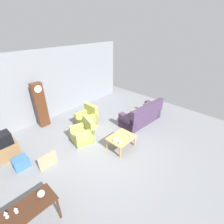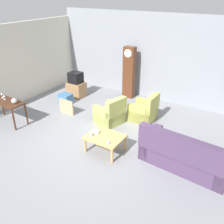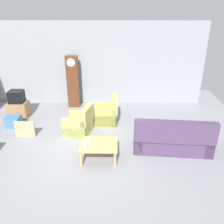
# 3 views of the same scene
# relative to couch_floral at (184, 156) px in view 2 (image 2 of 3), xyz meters

# --- Properties ---
(ground_plane) EXTENTS (10.40, 10.40, 0.00)m
(ground_plane) POSITION_rel_couch_floral_xyz_m (-2.35, 0.01, -0.35)
(ground_plane) COLOR gray
(garage_door_wall) EXTENTS (8.40, 0.16, 3.20)m
(garage_door_wall) POSITION_rel_couch_floral_xyz_m (-2.35, 3.61, 1.25)
(garage_door_wall) COLOR gray
(garage_door_wall) RESTS_ON ground_plane
(pegboard_wall_left) EXTENTS (0.12, 6.40, 2.88)m
(pegboard_wall_left) POSITION_rel_couch_floral_xyz_m (-6.55, 0.41, 1.09)
(pegboard_wall_left) COLOR silver
(pegboard_wall_left) RESTS_ON ground_plane
(couch_floral) EXTENTS (2.16, 1.03, 1.04)m
(couch_floral) POSITION_rel_couch_floral_xyz_m (0.00, 0.00, 0.00)
(couch_floral) COLOR #4C3856
(couch_floral) RESTS_ON ground_plane
(armchair_olive_near) EXTENTS (0.95, 0.93, 0.92)m
(armchair_olive_near) POSITION_rel_couch_floral_xyz_m (-2.69, 0.93, -0.05)
(armchair_olive_near) COLOR tan
(armchair_olive_near) RESTS_ON ground_plane
(armchair_olive_far) EXTENTS (0.79, 0.76, 0.92)m
(armchair_olive_far) POSITION_rel_couch_floral_xyz_m (-1.86, 1.71, -0.05)
(armchair_olive_far) COLOR #B3B353
(armchair_olive_far) RESTS_ON ground_plane
(coffee_table_wood) EXTENTS (0.96, 0.76, 0.46)m
(coffee_table_wood) POSITION_rel_couch_floral_xyz_m (-1.98, -0.43, 0.04)
(coffee_table_wood) COLOR tan
(coffee_table_wood) RESTS_ON ground_plane
(console_table_dark) EXTENTS (1.30, 0.56, 0.76)m
(console_table_dark) POSITION_rel_couch_floral_xyz_m (-5.53, -0.79, 0.30)
(console_table_dark) COLOR #472819
(console_table_dark) RESTS_ON ground_plane
(grandfather_clock) EXTENTS (0.44, 0.30, 2.01)m
(grandfather_clock) POSITION_rel_couch_floral_xyz_m (-3.22, 3.13, 0.66)
(grandfather_clock) COLOR #562D19
(grandfather_clock) RESTS_ON ground_plane
(tv_stand_cabinet) EXTENTS (0.68, 0.52, 0.57)m
(tv_stand_cabinet) POSITION_rel_couch_floral_xyz_m (-5.06, 2.09, -0.07)
(tv_stand_cabinet) COLOR #997047
(tv_stand_cabinet) RESTS_ON ground_plane
(tv_crt) EXTENTS (0.48, 0.44, 0.42)m
(tv_crt) POSITION_rel_couch_floral_xyz_m (-5.06, 2.09, 0.43)
(tv_crt) COLOR black
(tv_crt) RESTS_ON tv_stand_cabinet
(framed_picture_leaning) EXTENTS (0.60, 0.05, 0.52)m
(framed_picture_leaning) POSITION_rel_couch_floral_xyz_m (-4.33, 0.66, -0.09)
(framed_picture_leaning) COLOR tan
(framed_picture_leaning) RESTS_ON ground_plane
(storage_box_blue) EXTENTS (0.45, 0.37, 0.37)m
(storage_box_blue) POSITION_rel_couch_floral_xyz_m (-4.94, 1.30, -0.17)
(storage_box_blue) COLOR teal
(storage_box_blue) RESTS_ON ground_plane
(glass_dome_cloche) EXTENTS (0.17, 0.17, 0.17)m
(glass_dome_cloche) POSITION_rel_couch_floral_xyz_m (-5.12, -0.76, 0.49)
(glass_dome_cloche) COLOR silver
(glass_dome_cloche) RESTS_ON console_table_dark
(cup_white_porcelain) EXTENTS (0.09, 0.09, 0.10)m
(cup_white_porcelain) POSITION_rel_couch_floral_xyz_m (-2.30, -0.62, 0.15)
(cup_white_porcelain) COLOR white
(cup_white_porcelain) RESTS_ON coffee_table_wood
(cup_blue_rimmed) EXTENTS (0.07, 0.07, 0.07)m
(cup_blue_rimmed) POSITION_rel_couch_floral_xyz_m (-1.73, -0.67, 0.14)
(cup_blue_rimmed) COLOR silver
(cup_blue_rimmed) RESTS_ON coffee_table_wood
(bowl_white_stacked) EXTENTS (0.20, 0.20, 0.07)m
(bowl_white_stacked) POSITION_rel_couch_floral_xyz_m (-2.28, -0.44, 0.14)
(bowl_white_stacked) COLOR white
(bowl_white_stacked) RESTS_ON coffee_table_wood
(wine_glass_mid) EXTENTS (0.07, 0.07, 0.20)m
(wine_glass_mid) POSITION_rel_couch_floral_xyz_m (-5.80, -0.70, 0.54)
(wine_glass_mid) COLOR silver
(wine_glass_mid) RESTS_ON console_table_dark
(wine_glass_short) EXTENTS (0.07, 0.07, 0.17)m
(wine_glass_short) POSITION_rel_couch_floral_xyz_m (-5.64, -0.73, 0.52)
(wine_glass_short) COLOR silver
(wine_glass_short) RESTS_ON console_table_dark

